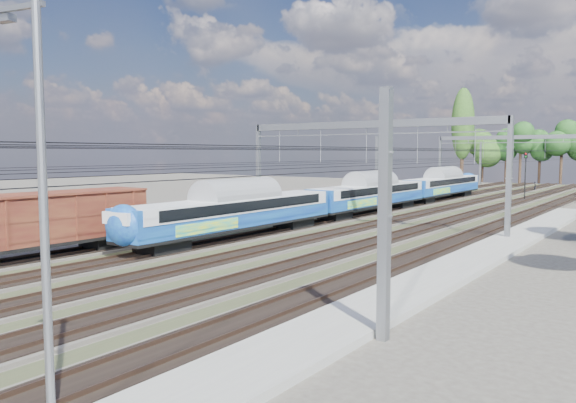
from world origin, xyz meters
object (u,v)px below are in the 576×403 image
Objects in this scene: freight_boxcar at (30,222)px; worker at (535,186)px; emu_train at (369,190)px; signal_near at (525,170)px; lamp_post at (41,203)px.

worker is (10.33, 81.90, -1.55)m from freight_boxcar.
signal_near is (8.82, 27.73, 1.48)m from emu_train.
emu_train is 4.25× the size of freight_boxcar.
signal_near is 0.66× the size of lamp_post.
worker is 20.95m from signal_near.
freight_boxcar is (-4.50, -33.69, -0.23)m from emu_train.
emu_train is at bearing 98.31° from lamp_post.
worker is 0.24× the size of signal_near.
lamp_post reaches higher than worker.
freight_boxcar is 62.88m from signal_near.
worker is 93.35m from lamp_post.
emu_train is at bearing 150.29° from worker.
emu_train is 47.14m from lamp_post.
freight_boxcar is at bearing -88.36° from signal_near.
worker is at bearing 82.81° from freight_boxcar.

